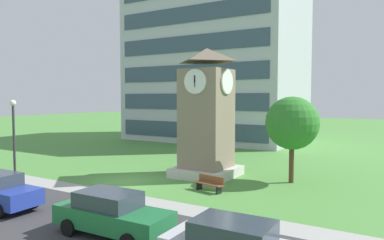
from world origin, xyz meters
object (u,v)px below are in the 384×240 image
object	(u,v)px
clock_tower	(207,120)
park_bench	(210,183)
parked_car_green	(112,213)
tree_by_building	(292,123)
street_lamp	(14,132)

from	to	relation	value
clock_tower	park_bench	size ratio (longest dim) A/B	4.59
park_bench	parked_car_green	world-z (taller)	parked_car_green
tree_by_building	parked_car_green	xyz separation A→B (m)	(-3.40, -12.24, -2.83)
park_bench	tree_by_building	world-z (taller)	tree_by_building
clock_tower	parked_car_green	xyz separation A→B (m)	(2.04, -11.18, -2.89)
park_bench	parked_car_green	distance (m)	7.75
tree_by_building	parked_car_green	bearing A→B (deg)	-105.50
park_bench	street_lamp	xyz separation A→B (m)	(-10.34, -5.05, 2.79)
clock_tower	street_lamp	world-z (taller)	clock_tower
parked_car_green	park_bench	bearing A→B (deg)	89.49
street_lamp	tree_by_building	bearing A→B (deg)	34.97
street_lamp	tree_by_building	size ratio (longest dim) A/B	0.96
park_bench	tree_by_building	xyz separation A→B (m)	(3.33, 4.51, 3.24)
tree_by_building	parked_car_green	size ratio (longest dim) A/B	1.12
clock_tower	parked_car_green	size ratio (longest dim) A/B	1.78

